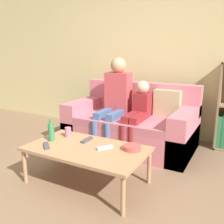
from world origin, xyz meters
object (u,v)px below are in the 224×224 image
person_child (138,112)px  tv_remote_0 (105,147)px  tv_remote_1 (46,146)px  snack_bowl (132,148)px  couch (132,125)px  person_adult (116,96)px  cup_near (68,132)px  coffee_table (86,150)px  tv_remote_2 (87,140)px  bottle (51,132)px

person_child → tv_remote_0: bearing=-87.3°
tv_remote_1 → snack_bowl: (0.78, 0.34, 0.01)m
couch → person_adult: person_adult is taller
couch → person_adult: 0.48m
person_child → tv_remote_1: person_child is taller
tv_remote_0 → tv_remote_1: (-0.53, -0.24, 0.00)m
cup_near → person_adult: bearing=84.2°
coffee_table → person_child: person_child is taller
tv_remote_0 → tv_remote_2: 0.29m
tv_remote_1 → person_adult: bearing=37.0°
cup_near → bottle: 0.20m
coffee_table → tv_remote_0: bearing=19.6°
couch → snack_bowl: 1.13m
cup_near → couch: bearing=73.1°
tv_remote_1 → bottle: 0.19m
tv_remote_1 → coffee_table: bearing=-22.5°
cup_near → tv_remote_2: cup_near is taller
coffee_table → tv_remote_0: 0.19m
coffee_table → person_child: 1.05m
couch → bottle: (-0.39, -1.21, 0.20)m
coffee_table → bottle: bottle is taller
coffee_table → cup_near: cup_near is taller
cup_near → snack_bowl: size_ratio=0.63×
couch → tv_remote_2: (-0.06, -1.03, 0.11)m
person_child → tv_remote_2: (-0.21, -0.88, -0.14)m
tv_remote_2 → snack_bowl: snack_bowl is taller
person_adult → couch: bearing=20.7°
couch → cup_near: (-0.31, -1.03, 0.15)m
person_child → couch: bearing=132.5°
bottle → snack_bowl: bearing=11.9°
person_child → tv_remote_0: 0.98m
person_child → cup_near: bearing=-119.2°
coffee_table → bottle: bearing=-177.6°
person_child → snack_bowl: 0.94m
coffee_table → person_adult: bearing=103.2°
person_child → tv_remote_0: size_ratio=5.50×
couch → tv_remote_2: bearing=-93.2°
couch → bottle: bearing=-107.8°
couch → cup_near: bearing=-106.9°
person_child → tv_remote_1: 1.30m
tv_remote_0 → tv_remote_1: 0.58m
cup_near → snack_bowl: cup_near is taller
tv_remote_0 → tv_remote_1: bearing=-123.3°
tv_remote_0 → bottle: (-0.61, -0.08, 0.09)m
couch → bottle: couch is taller
tv_remote_0 → snack_bowl: snack_bowl is taller
snack_bowl → bottle: bearing=-168.1°
coffee_table → person_child: size_ratio=1.28×
couch → tv_remote_1: size_ratio=10.83×
coffee_table → cup_near: size_ratio=10.96×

